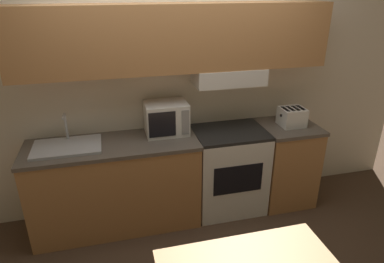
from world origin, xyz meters
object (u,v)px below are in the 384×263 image
at_px(microwave, 166,118).
at_px(sink_basin, 67,146).
at_px(stove_range, 228,170).
at_px(toaster, 292,117).

xyz_separation_m(microwave, sink_basin, (-0.92, -0.11, -0.14)).
xyz_separation_m(stove_range, sink_basin, (-1.54, -0.00, 0.46)).
bearing_deg(stove_range, toaster, -1.32).
bearing_deg(microwave, stove_range, -9.95).
relative_size(stove_range, sink_basin, 1.51).
bearing_deg(microwave, sink_basin, -172.98).
distance_m(microwave, toaster, 1.28).
height_order(microwave, toaster, microwave).
relative_size(stove_range, microwave, 2.20).
distance_m(stove_range, toaster, 0.85).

